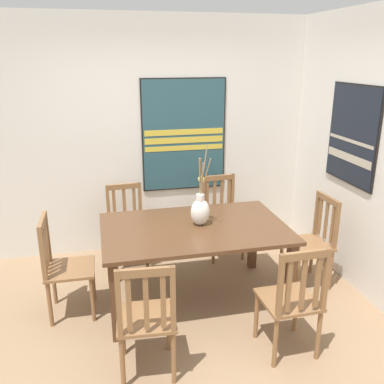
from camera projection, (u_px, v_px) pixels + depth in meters
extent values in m
cube|color=#8E7051|center=(189.00, 334.00, 3.57)|extent=(6.40, 6.40, 0.03)
cube|color=silver|center=(154.00, 137.00, 4.86)|extent=(6.40, 0.12, 2.70)
cube|color=#51331E|center=(194.00, 228.00, 3.85)|extent=(1.70, 1.09, 0.03)
cube|color=#51331E|center=(115.00, 302.00, 3.37)|extent=(0.08, 0.08, 0.72)
cube|color=#51331E|center=(290.00, 280.00, 3.70)|extent=(0.08, 0.08, 0.72)
cube|color=#51331E|center=(110.00, 252.00, 4.23)|extent=(0.08, 0.08, 0.72)
cube|color=#51331E|center=(253.00, 237.00, 4.56)|extent=(0.08, 0.08, 0.72)
ellipsoid|color=silver|center=(200.00, 212.00, 3.85)|extent=(0.18, 0.15, 0.25)
cylinder|color=silver|center=(200.00, 197.00, 3.80)|extent=(0.08, 0.08, 0.06)
cylinder|color=#997F5B|center=(204.00, 170.00, 3.72)|extent=(0.07, 0.02, 0.46)
cylinder|color=#997F5B|center=(200.00, 177.00, 3.72)|extent=(0.02, 0.06, 0.35)
cylinder|color=#997F5B|center=(200.00, 177.00, 3.71)|extent=(0.03, 0.06, 0.36)
cylinder|color=#997F5B|center=(202.00, 179.00, 3.71)|extent=(0.02, 0.08, 0.31)
cylinder|color=#997F5B|center=(205.00, 177.00, 3.68)|extent=(0.06, 0.15, 0.37)
sphere|color=#E5CC4C|center=(201.00, 179.00, 3.80)|extent=(0.06, 0.06, 0.06)
cube|color=brown|center=(70.00, 269.00, 3.72)|extent=(0.43, 0.43, 0.03)
cylinder|color=brown|center=(93.00, 279.00, 3.99)|extent=(0.04, 0.04, 0.43)
cylinder|color=brown|center=(93.00, 300.00, 3.66)|extent=(0.04, 0.04, 0.43)
cylinder|color=brown|center=(54.00, 283.00, 3.92)|extent=(0.04, 0.04, 0.43)
cylinder|color=brown|center=(50.00, 304.00, 3.59)|extent=(0.04, 0.04, 0.43)
cube|color=brown|center=(47.00, 236.00, 3.77)|extent=(0.04, 0.04, 0.49)
cube|color=brown|center=(42.00, 254.00, 3.44)|extent=(0.04, 0.04, 0.49)
cube|color=brown|center=(42.00, 222.00, 3.54)|extent=(0.04, 0.38, 0.06)
cube|color=brown|center=(47.00, 239.00, 3.75)|extent=(0.02, 0.04, 0.40)
cube|color=brown|center=(46.00, 243.00, 3.68)|extent=(0.02, 0.04, 0.40)
cube|color=brown|center=(45.00, 246.00, 3.61)|extent=(0.02, 0.04, 0.40)
cube|color=brown|center=(44.00, 250.00, 3.54)|extent=(0.02, 0.04, 0.40)
cube|color=brown|center=(43.00, 254.00, 3.47)|extent=(0.02, 0.04, 0.40)
cube|color=brown|center=(146.00, 318.00, 3.03)|extent=(0.45, 0.45, 0.03)
cylinder|color=brown|center=(123.00, 331.00, 3.24)|extent=(0.04, 0.04, 0.43)
cylinder|color=brown|center=(169.00, 327.00, 3.29)|extent=(0.04, 0.04, 0.43)
cylinder|color=brown|center=(122.00, 363.00, 2.90)|extent=(0.04, 0.04, 0.43)
cylinder|color=brown|center=(174.00, 358.00, 2.96)|extent=(0.04, 0.04, 0.43)
cube|color=brown|center=(119.00, 304.00, 2.74)|extent=(0.04, 0.04, 0.49)
cube|color=brown|center=(173.00, 299.00, 2.80)|extent=(0.04, 0.04, 0.49)
cube|color=brown|center=(145.00, 272.00, 2.70)|extent=(0.38, 0.06, 0.06)
cube|color=brown|center=(129.00, 305.00, 2.76)|extent=(0.04, 0.02, 0.40)
cube|color=brown|center=(146.00, 303.00, 2.77)|extent=(0.04, 0.02, 0.40)
cube|color=brown|center=(163.00, 302.00, 2.79)|extent=(0.04, 0.02, 0.40)
cube|color=brown|center=(288.00, 300.00, 3.25)|extent=(0.43, 0.43, 0.03)
cylinder|color=brown|center=(256.00, 315.00, 3.44)|extent=(0.04, 0.04, 0.43)
cylinder|color=brown|center=(296.00, 309.00, 3.53)|extent=(0.04, 0.04, 0.43)
cylinder|color=brown|center=(275.00, 343.00, 3.11)|extent=(0.04, 0.04, 0.43)
cylinder|color=brown|center=(318.00, 335.00, 3.20)|extent=(0.04, 0.04, 0.43)
cube|color=brown|center=(280.00, 286.00, 2.95)|extent=(0.04, 0.04, 0.50)
cube|color=brown|center=(326.00, 279.00, 3.03)|extent=(0.04, 0.04, 0.50)
cube|color=brown|center=(306.00, 255.00, 2.92)|extent=(0.38, 0.04, 0.06)
cube|color=brown|center=(289.00, 287.00, 2.97)|extent=(0.04, 0.02, 0.41)
cube|color=brown|center=(303.00, 285.00, 3.00)|extent=(0.04, 0.02, 0.41)
cube|color=brown|center=(317.00, 282.00, 3.02)|extent=(0.04, 0.02, 0.41)
cube|color=brown|center=(307.00, 244.00, 4.20)|extent=(0.43, 0.43, 0.03)
cylinder|color=brown|center=(298.00, 275.00, 4.07)|extent=(0.04, 0.04, 0.43)
cylinder|color=brown|center=(281.00, 259.00, 4.40)|extent=(0.04, 0.04, 0.43)
cylinder|color=brown|center=(330.00, 271.00, 4.15)|extent=(0.04, 0.04, 0.43)
cylinder|color=brown|center=(312.00, 255.00, 4.48)|extent=(0.04, 0.04, 0.43)
cube|color=brown|center=(337.00, 226.00, 4.00)|extent=(0.04, 0.04, 0.48)
cube|color=brown|center=(317.00, 213.00, 4.33)|extent=(0.04, 0.04, 0.48)
cube|color=brown|center=(328.00, 199.00, 4.10)|extent=(0.04, 0.38, 0.06)
cube|color=brown|center=(333.00, 225.00, 4.07)|extent=(0.02, 0.04, 0.39)
cube|color=brown|center=(326.00, 221.00, 4.17)|extent=(0.02, 0.04, 0.39)
cube|color=brown|center=(320.00, 216.00, 4.28)|extent=(0.02, 0.04, 0.39)
cube|color=brown|center=(223.00, 220.00, 4.82)|extent=(0.44, 0.44, 0.03)
cylinder|color=brown|center=(243.00, 242.00, 4.78)|extent=(0.04, 0.04, 0.43)
cylinder|color=brown|center=(213.00, 246.00, 4.68)|extent=(0.04, 0.04, 0.43)
cylinder|color=brown|center=(231.00, 230.00, 5.11)|extent=(0.04, 0.04, 0.43)
cylinder|color=brown|center=(204.00, 234.00, 5.01)|extent=(0.04, 0.04, 0.43)
cube|color=brown|center=(232.00, 193.00, 4.97)|extent=(0.04, 0.04, 0.47)
cube|color=brown|center=(204.00, 196.00, 4.87)|extent=(0.04, 0.04, 0.47)
cube|color=brown|center=(218.00, 178.00, 4.85)|extent=(0.38, 0.05, 0.06)
cube|color=brown|center=(229.00, 195.00, 4.96)|extent=(0.04, 0.02, 0.38)
cube|color=brown|center=(222.00, 195.00, 4.94)|extent=(0.04, 0.02, 0.38)
cube|color=brown|center=(214.00, 196.00, 4.91)|extent=(0.04, 0.02, 0.38)
cube|color=brown|center=(207.00, 197.00, 4.89)|extent=(0.04, 0.02, 0.38)
cube|color=brown|center=(127.00, 227.00, 4.62)|extent=(0.44, 0.44, 0.03)
cylinder|color=brown|center=(147.00, 251.00, 4.57)|extent=(0.04, 0.04, 0.43)
cylinder|color=brown|center=(114.00, 255.00, 4.48)|extent=(0.04, 0.04, 0.43)
cylinder|color=brown|center=(142.00, 238.00, 4.90)|extent=(0.04, 0.04, 0.43)
cylinder|color=brown|center=(111.00, 241.00, 4.81)|extent=(0.04, 0.04, 0.43)
cube|color=brown|center=(140.00, 201.00, 4.77)|extent=(0.04, 0.04, 0.43)
cube|color=brown|center=(108.00, 204.00, 4.67)|extent=(0.04, 0.04, 0.43)
cube|color=brown|center=(123.00, 186.00, 4.66)|extent=(0.38, 0.05, 0.06)
cube|color=brown|center=(134.00, 203.00, 4.75)|extent=(0.04, 0.02, 0.34)
cube|color=brown|center=(124.00, 203.00, 4.72)|extent=(0.04, 0.02, 0.34)
cube|color=brown|center=(114.00, 204.00, 4.69)|extent=(0.04, 0.02, 0.34)
cube|color=black|center=(184.00, 135.00, 4.87)|extent=(0.99, 0.04, 1.30)
cube|color=#284C56|center=(184.00, 135.00, 4.85)|extent=(0.96, 0.01, 1.27)
cube|color=gold|center=(184.00, 132.00, 4.84)|extent=(0.93, 0.00, 0.07)
cube|color=gold|center=(184.00, 140.00, 4.86)|extent=(0.93, 0.00, 0.07)
cube|color=gold|center=(184.00, 148.00, 4.89)|extent=(0.93, 0.00, 0.06)
cube|color=black|center=(354.00, 135.00, 4.07)|extent=(0.04, 0.79, 0.97)
cube|color=black|center=(352.00, 135.00, 4.07)|extent=(0.01, 0.76, 0.94)
cube|color=#B2A893|center=(348.00, 158.00, 4.13)|extent=(0.00, 0.73, 0.08)
cube|color=#B2A893|center=(350.00, 141.00, 4.08)|extent=(0.00, 0.73, 0.03)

